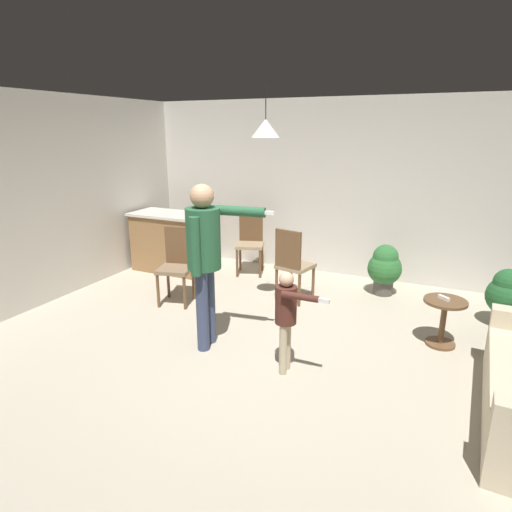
{
  "coord_description": "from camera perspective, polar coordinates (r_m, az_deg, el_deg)",
  "views": [
    {
      "loc": [
        1.65,
        -3.39,
        2.24
      ],
      "look_at": [
        -0.12,
        0.43,
        1.0
      ],
      "focal_mm": 30.23,
      "sensor_mm": 36.0,
      "label": 1
    }
  ],
  "objects": [
    {
      "name": "wall_left",
      "position": [
        5.98,
        -30.05,
        5.68
      ],
      "size": [
        0.1,
        6.4,
        2.7
      ],
      "primitive_type": "cube",
      "color": "beige",
      "rests_on": "ground"
    },
    {
      "name": "side_table_by_couch",
      "position": [
        5.03,
        23.56,
        -7.4
      ],
      "size": [
        0.44,
        0.44,
        0.52
      ],
      "color": "brown",
      "rests_on": "ground"
    },
    {
      "name": "person_child",
      "position": [
        4.02,
        4.1,
        -7.31
      ],
      "size": [
        0.54,
        0.29,
        1.01
      ],
      "rotation": [
        0.0,
        0.0,
        -1.56
      ],
      "color": "tan",
      "rests_on": "ground"
    },
    {
      "name": "wall_back",
      "position": [
        6.85,
        10.79,
        8.69
      ],
      "size": [
        6.4,
        0.1,
        2.7
      ],
      "primitive_type": "cube",
      "color": "beige",
      "rests_on": "ground"
    },
    {
      "name": "kitchen_counter",
      "position": [
        7.15,
        -11.13,
        1.86
      ],
      "size": [
        1.26,
        0.66,
        0.95
      ],
      "color": "olive",
      "rests_on": "ground"
    },
    {
      "name": "potted_plant_corner",
      "position": [
        5.83,
        30.23,
        -4.47
      ],
      "size": [
        0.46,
        0.46,
        0.7
      ],
      "color": "#4C4742",
      "rests_on": "ground"
    },
    {
      "name": "ground",
      "position": [
        4.38,
        -1.01,
        -14.3
      ],
      "size": [
        7.68,
        7.68,
        0.0
      ],
      "primitive_type": "plane",
      "color": "#B2A893"
    },
    {
      "name": "dining_chair_by_counter",
      "position": [
        5.79,
        -10.43,
        -0.84
      ],
      "size": [
        0.51,
        0.51,
        1.0
      ],
      "rotation": [
        0.0,
        0.0,
        3.4
      ],
      "color": "brown",
      "rests_on": "ground"
    },
    {
      "name": "potted_plant_by_wall",
      "position": [
        6.25,
        16.66,
        -1.43
      ],
      "size": [
        0.47,
        0.47,
        0.72
      ],
      "color": "#4C4742",
      "rests_on": "ground"
    },
    {
      "name": "dining_chair_centre_back",
      "position": [
        5.73,
        4.86,
        -0.83
      ],
      "size": [
        0.5,
        0.5,
        1.0
      ],
      "rotation": [
        0.0,
        0.0,
        6.07
      ],
      "color": "brown",
      "rests_on": "ground"
    },
    {
      "name": "spare_remote_on_table",
      "position": [
        4.95,
        23.59,
        -5.11
      ],
      "size": [
        0.12,
        0.11,
        0.04
      ],
      "primitive_type": "cube",
      "rotation": [
        0.0,
        0.0,
        0.87
      ],
      "color": "white",
      "rests_on": "side_table_by_couch"
    },
    {
      "name": "person_adult",
      "position": [
        4.37,
        -6.75,
        0.88
      ],
      "size": [
        0.82,
        0.58,
        1.73
      ],
      "rotation": [
        0.0,
        0.0,
        -1.43
      ],
      "color": "#384260",
      "rests_on": "ground"
    },
    {
      "name": "dining_chair_near_wall",
      "position": [
        6.87,
        -0.76,
        2.17
      ],
      "size": [
        0.53,
        0.53,
        1.0
      ],
      "rotation": [
        0.0,
        0.0,
        3.47
      ],
      "color": "brown",
      "rests_on": "ground"
    },
    {
      "name": "ceiling_light_pendant",
      "position": [
        5.02,
        1.28,
        16.56
      ],
      "size": [
        0.32,
        0.32,
        0.55
      ],
      "color": "silver"
    }
  ]
}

